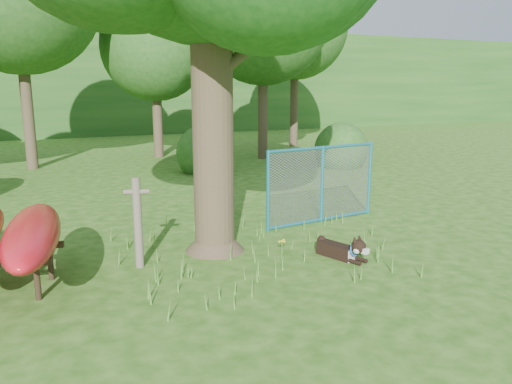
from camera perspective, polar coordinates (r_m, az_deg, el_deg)
name	(u,v)px	position (r m, az deg, el deg)	size (l,w,h in m)	color
ground	(278,277)	(7.28, 2.57, -9.67)	(80.00, 80.00, 0.00)	#234E0F
wooden_post	(138,220)	(7.63, -13.36, -3.19)	(0.38, 0.16, 1.38)	brown
husky_dog	(344,250)	(8.05, 10.01, -6.49)	(0.48, 0.99, 0.45)	black
fence_section	(322,184)	(10.02, 7.56, 0.88)	(2.62, 0.38, 2.56)	teal
wildflower_clump	(282,242)	(8.16, 3.01, -5.77)	(0.12, 0.10, 0.25)	#4D842B
bg_tree_c	(155,47)	(19.61, -11.51, 15.93)	(4.00, 4.00, 6.12)	#3C3020
bg_tree_d	(263,18)	(18.99, 0.81, 19.25)	(4.80, 4.80, 7.50)	#3C3020
bg_tree_e	(295,27)	(23.03, 4.52, 18.31)	(4.60, 4.60, 7.55)	#3C3020
shrub_right	(340,167)	(17.20, 9.63, 2.85)	(1.80, 1.80, 1.80)	#204E19
shrub_mid	(205,172)	(16.08, -5.83, 2.32)	(1.80, 1.80, 1.80)	#204E19
wooded_hillside	(75,81)	(34.14, -19.96, 11.83)	(80.00, 12.00, 6.00)	#204E19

